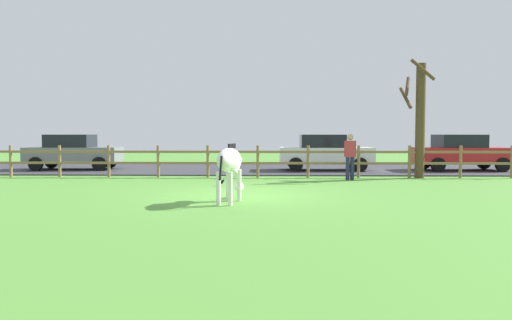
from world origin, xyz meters
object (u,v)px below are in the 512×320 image
at_px(bare_tree, 419,118).
at_px(parked_car_white, 325,152).
at_px(crow_on_grass, 221,182).
at_px(zebra, 230,164).
at_px(parked_car_grey, 73,152).
at_px(parked_car_red, 461,152).
at_px(visitor_near_fence, 350,155).

distance_m(bare_tree, parked_car_white, 4.61).
bearing_deg(crow_on_grass, zebra, -80.85).
bearing_deg(crow_on_grass, parked_car_grey, 139.73).
distance_m(crow_on_grass, parked_car_red, 11.60).
xyz_separation_m(bare_tree, parked_car_red, (2.80, 3.11, -1.40)).
bearing_deg(visitor_near_fence, bare_tree, 16.85).
distance_m(parked_car_grey, visitor_near_fence, 12.31).
bearing_deg(bare_tree, parked_car_grey, 167.33).
relative_size(bare_tree, parked_car_red, 1.08).
relative_size(bare_tree, crow_on_grass, 20.32).
relative_size(zebra, parked_car_grey, 0.47).
xyz_separation_m(bare_tree, visitor_near_fence, (-2.68, -0.81, -1.34)).
xyz_separation_m(zebra, parked_car_white, (3.38, 9.61, -0.08)).
xyz_separation_m(bare_tree, parked_car_grey, (-14.31, 3.22, -1.40)).
xyz_separation_m(bare_tree, zebra, (-6.51, -6.53, -1.32)).
distance_m(zebra, parked_car_grey, 12.49).
bearing_deg(crow_on_grass, parked_car_white, 56.43).
height_order(zebra, parked_car_red, parked_car_red).
distance_m(crow_on_grass, parked_car_grey, 9.49).
relative_size(bare_tree, parked_car_white, 1.09).
xyz_separation_m(parked_car_white, visitor_near_fence, (0.45, -3.89, 0.06)).
bearing_deg(parked_car_grey, bare_tree, -12.67).
bearing_deg(parked_car_red, crow_on_grass, -148.74).
height_order(crow_on_grass, visitor_near_fence, visitor_near_fence).
xyz_separation_m(parked_car_grey, visitor_near_fence, (11.63, -4.03, 0.06)).
height_order(bare_tree, crow_on_grass, bare_tree).
bearing_deg(zebra, bare_tree, 45.10).
height_order(crow_on_grass, parked_car_white, parked_car_white).
height_order(bare_tree, parked_car_grey, bare_tree).
bearing_deg(zebra, parked_car_white, 70.62).
bearing_deg(zebra, parked_car_red, 46.00).
height_order(parked_car_grey, visitor_near_fence, visitor_near_fence).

